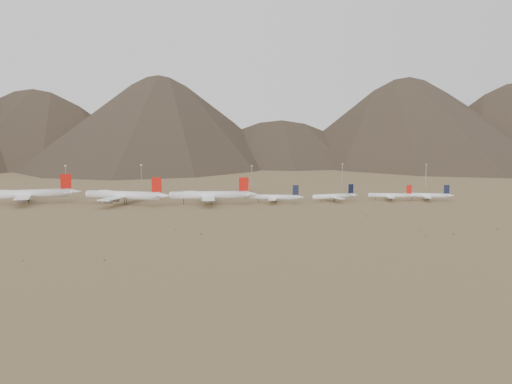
{
  "coord_description": "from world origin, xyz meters",
  "views": [
    {
      "loc": [
        17.87,
        -368.27,
        52.19
      ],
      "look_at": [
        36.81,
        30.0,
        8.72
      ],
      "focal_mm": 35.0,
      "sensor_mm": 36.0,
      "label": 1
    }
  ],
  "objects_px": {
    "widebody_centre": "(124,195)",
    "narrowbody_a": "(276,197)",
    "narrowbody_b": "(335,196)",
    "widebody_east": "(210,195)",
    "widebody_west": "(27,194)",
    "control_tower": "(245,186)"
  },
  "relations": [
    {
      "from": "widebody_centre",
      "to": "narrowbody_a",
      "type": "xyz_separation_m",
      "value": [
        119.78,
        3.76,
        -2.79
      ]
    },
    {
      "from": "narrowbody_a",
      "to": "narrowbody_b",
      "type": "relative_size",
      "value": 1.08
    },
    {
      "from": "narrowbody_a",
      "to": "narrowbody_b",
      "type": "distance_m",
      "value": 49.61
    },
    {
      "from": "narrowbody_a",
      "to": "narrowbody_b",
      "type": "bearing_deg",
      "value": 17.38
    },
    {
      "from": "narrowbody_b",
      "to": "narrowbody_a",
      "type": "bearing_deg",
      "value": 171.07
    },
    {
      "from": "widebody_centre",
      "to": "widebody_east",
      "type": "distance_m",
      "value": 67.2
    },
    {
      "from": "widebody_west",
      "to": "narrowbody_a",
      "type": "distance_m",
      "value": 198.13
    },
    {
      "from": "narrowbody_a",
      "to": "control_tower",
      "type": "distance_m",
      "value": 94.74
    },
    {
      "from": "widebody_east",
      "to": "control_tower",
      "type": "height_order",
      "value": "widebody_east"
    },
    {
      "from": "widebody_west",
      "to": "widebody_east",
      "type": "xyz_separation_m",
      "value": [
        145.46,
        -9.28,
        -0.66
      ]
    },
    {
      "from": "widebody_centre",
      "to": "control_tower",
      "type": "xyz_separation_m",
      "value": [
        97.04,
        95.73,
        -2.21
      ]
    },
    {
      "from": "narrowbody_a",
      "to": "narrowbody_b",
      "type": "xyz_separation_m",
      "value": [
        49.13,
        6.81,
        -0.24
      ]
    },
    {
      "from": "narrowbody_a",
      "to": "narrowbody_b",
      "type": "height_order",
      "value": "narrowbody_a"
    },
    {
      "from": "narrowbody_a",
      "to": "control_tower",
      "type": "relative_size",
      "value": 3.66
    },
    {
      "from": "widebody_west",
      "to": "widebody_east",
      "type": "relative_size",
      "value": 1.06
    },
    {
      "from": "widebody_centre",
      "to": "narrowbody_b",
      "type": "height_order",
      "value": "widebody_centre"
    },
    {
      "from": "widebody_centre",
      "to": "widebody_west",
      "type": "bearing_deg",
      "value": -169.32
    },
    {
      "from": "widebody_west",
      "to": "narrowbody_a",
      "type": "height_order",
      "value": "widebody_west"
    },
    {
      "from": "control_tower",
      "to": "widebody_centre",
      "type": "bearing_deg",
      "value": -135.39
    },
    {
      "from": "widebody_east",
      "to": "narrowbody_a",
      "type": "distance_m",
      "value": 52.79
    },
    {
      "from": "widebody_east",
      "to": "control_tower",
      "type": "bearing_deg",
      "value": 70.06
    },
    {
      "from": "widebody_centre",
      "to": "narrowbody_b",
      "type": "bearing_deg",
      "value": 20.83
    }
  ]
}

